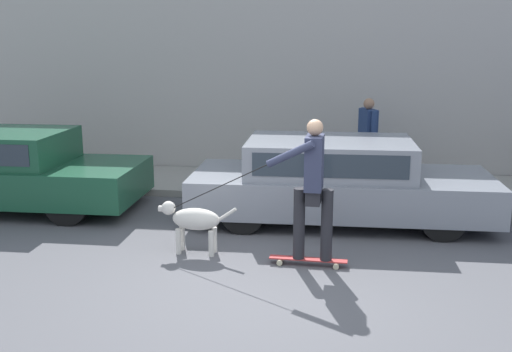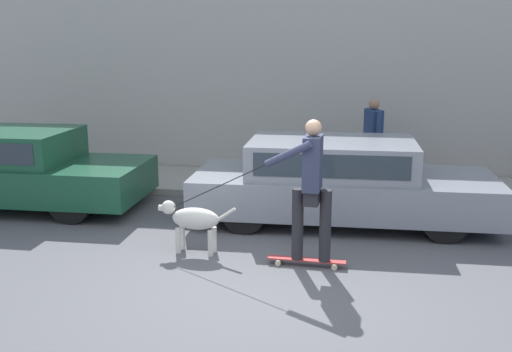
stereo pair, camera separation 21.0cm
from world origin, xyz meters
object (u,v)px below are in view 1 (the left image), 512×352
Objects in this scene: parked_car_1 at (337,181)px; dog at (193,220)px; pedestrian_with_bag at (367,137)px; parked_car_0 at (2,170)px; skateboarder at (313,184)px.

parked_car_1 is 2.44m from dog.
pedestrian_with_bag is (0.51, 1.95, 0.36)m from parked_car_1.
parked_car_0 is 1.92× the size of skateboarder.
skateboarder reaches higher than dog.
parked_car_0 is at bearing 178.97° from parked_car_1.
parked_car_0 is at bearing 178.82° from pedestrian_with_bag.
parked_car_0 is at bearing -21.24° from dog.
parked_car_1 is at bearing -124.34° from pedestrian_with_bag.
dog is 1.63m from skateboarder.
parked_car_0 is at bearing -17.87° from skateboarder.
dog is at bearing -142.33° from pedestrian_with_bag.
parked_car_1 is (5.32, -0.00, -0.01)m from parked_car_0.
pedestrian_with_bag is (2.31, 3.59, 0.53)m from dog.
parked_car_0 is 0.99× the size of parked_car_1.
skateboarder is (1.50, -0.24, 0.58)m from dog.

